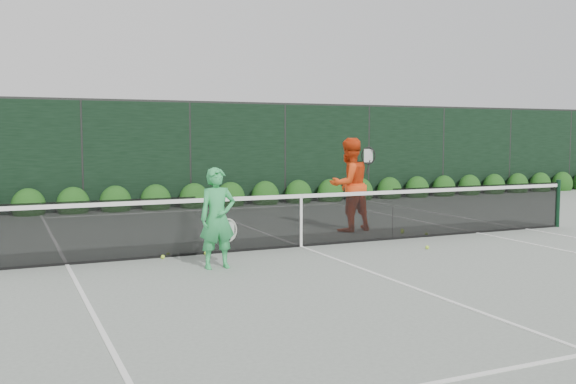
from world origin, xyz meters
name	(u,v)px	position (x,y,z in m)	size (l,w,h in m)	color
ground	(301,247)	(0.00, 0.00, 0.00)	(80.00, 80.00, 0.00)	gray
tennis_net	(300,218)	(-0.02, 0.00, 0.53)	(12.90, 0.10, 1.07)	#10321D
player_woman	(218,218)	(-1.99, -1.19, 0.78)	(0.64, 0.38, 1.56)	#34B45D
player_man	(349,185)	(1.79, 1.36, 1.00)	(1.10, 0.92, 2.01)	#ED4413
court_lines	(301,246)	(0.00, 0.00, 0.01)	(11.03, 23.83, 0.01)	white
windscreen_fence	(381,173)	(0.00, -2.71, 1.51)	(32.00, 21.07, 3.06)	black
hedge_row	(194,199)	(0.00, 7.15, 0.23)	(31.66, 0.65, 0.94)	#143D10
tennis_balls	(323,243)	(0.48, 0.03, 0.03)	(5.59, 2.02, 0.07)	#BEF336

